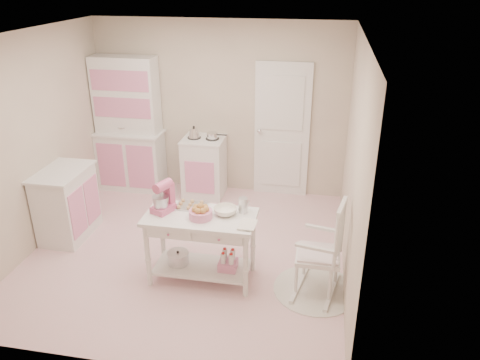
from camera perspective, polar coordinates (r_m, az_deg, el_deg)
name	(u,v)px	position (r m, az deg, el deg)	size (l,w,h in m)	color
room_shell	(182,124)	(5.26, -7.13, 6.79)	(3.84, 3.84, 2.62)	pink
door	(282,131)	(7.03, 5.14, 5.99)	(0.82, 0.05, 2.04)	white
hutch	(128,125)	(7.41, -13.51, 6.53)	(1.06, 0.50, 2.08)	white
stove	(204,167)	(7.17, -4.38, 1.63)	(0.62, 0.57, 0.92)	white
base_cabinet	(67,204)	(6.43, -20.36, -2.71)	(0.54, 0.84, 0.92)	white
lace_rug	(315,289)	(5.34, 9.15, -13.02)	(0.92, 0.92, 0.01)	white
rocking_chair	(319,247)	(5.03, 9.56, -8.07)	(0.48, 0.72, 1.10)	white
work_table	(201,247)	(5.26, -4.72, -8.17)	(1.20, 0.60, 0.80)	white
stand_mixer	(162,197)	(5.11, -9.44, -2.11)	(0.20, 0.28, 0.34)	#D25886
cookie_tray	(191,206)	(5.24, -5.96, -3.18)	(0.34, 0.24, 0.02)	silver
bread_basket	(201,214)	(4.99, -4.82, -4.18)	(0.25, 0.25, 0.09)	pink
mixing_bowl	(225,211)	(5.05, -1.80, -3.79)	(0.25, 0.25, 0.08)	white
metal_pitcher	(243,205)	(5.06, 0.38, -3.09)	(0.10, 0.10, 0.17)	silver
recipe_book	(239,224)	(4.86, -0.09, -5.37)	(0.18, 0.24, 0.02)	white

